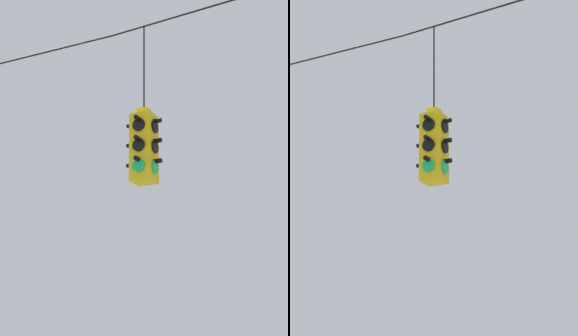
{
  "view_description": "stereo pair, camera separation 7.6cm",
  "coord_description": "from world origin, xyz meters",
  "views": [
    {
      "loc": [
        5.83,
        -8.03,
        1.64
      ],
      "look_at": [
        1.72,
        0.38,
        4.63
      ],
      "focal_mm": 70.0,
      "sensor_mm": 36.0,
      "label": 1
    },
    {
      "loc": [
        5.9,
        -8.0,
        1.64
      ],
      "look_at": [
        1.72,
        0.38,
        4.63
      ],
      "focal_mm": 70.0,
      "sensor_mm": 36.0,
      "label": 2
    }
  ],
  "objects": [
    {
      "name": "traffic_light_over_intersection",
      "position": [
        1.72,
        0.38,
        4.97
      ],
      "size": [
        0.58,
        0.58,
        2.62
      ],
      "color": "yellow"
    },
    {
      "name": "span_wire",
      "position": [
        0.0,
        0.38,
        7.22
      ],
      "size": [
        16.01,
        0.03,
        0.66
      ],
      "color": "black"
    }
  ]
}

